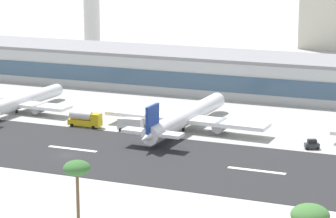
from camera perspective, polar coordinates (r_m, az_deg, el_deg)
name	(u,v)px	position (r m, az deg, el deg)	size (l,w,h in m)	color
ground_plane	(67,156)	(160.23, -7.85, -3.59)	(1400.00, 1400.00, 0.00)	#A8A8A3
runway_strip	(78,150)	(164.27, -7.01, -3.14)	(800.00, 34.22, 0.08)	#262628
runway_centreline_dash_4	(73,149)	(164.87, -7.40, -3.08)	(12.00, 1.20, 0.01)	white
runway_centreline_dash_5	(257,170)	(149.41, 6.87, -4.75)	(12.00, 1.20, 0.01)	white
terminal_building	(251,74)	(223.56, 6.47, 2.67)	(212.39, 24.29, 11.67)	#B7BABC
control_tower	(91,1)	(272.40, -5.96, 8.30)	(11.59, 11.59, 38.30)	silver
airliner_red_tail_gate_0	(17,103)	(201.35, -11.63, 0.46)	(30.86, 40.94, 8.54)	white
airliner_navy_tail_gate_1	(184,118)	(178.56, 1.22, -0.72)	(41.87, 47.35, 9.88)	white
service_box_truck_0	(130,124)	(178.76, -2.93, -1.16)	(6.21, 3.17, 3.25)	white
service_baggage_tug_1	(312,144)	(166.52, 11.08, -2.71)	(3.58, 2.92, 2.20)	#2D3338
service_fuel_truck_2	(85,119)	(183.52, -6.44, -0.78)	(8.51, 2.92, 3.95)	gold
palm_tree_1	(77,170)	(117.11, -7.06, -4.69)	(4.37, 4.37, 11.41)	brown
palm_tree_2	(310,216)	(98.67, 10.94, -8.17)	(5.13, 5.13, 11.62)	brown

